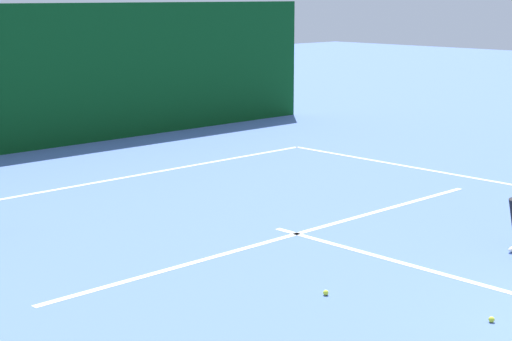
% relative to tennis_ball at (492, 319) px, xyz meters
% --- Properties ---
extents(court_line_baseline_far, '(10.48, 0.10, 0.01)m').
position_rel_tennis_ball_xyz_m(court_line_baseline_far, '(0.97, 8.75, -0.03)').
color(court_line_baseline_far, white).
rests_on(court_line_baseline_far, ground_plane).
extents(court_line_service, '(8.54, 0.10, 0.01)m').
position_rel_tennis_ball_xyz_m(court_line_service, '(0.97, 3.79, -0.03)').
color(court_line_service, white).
rests_on(court_line_service, ground_plane).
extents(court_line_centre, '(0.10, 6.40, 0.01)m').
position_rel_tennis_ball_xyz_m(court_line_centre, '(0.97, 0.98, -0.03)').
color(court_line_centre, white).
rests_on(court_line_centre, ground_plane).
extents(tennis_ball, '(0.07, 0.07, 0.07)m').
position_rel_tennis_ball_xyz_m(tennis_ball, '(0.00, 0.00, 0.00)').
color(tennis_ball, '#D1E033').
rests_on(tennis_ball, ground_plane).
extents(tennis_ball_extra, '(0.07, 0.07, 0.07)m').
position_rel_tennis_ball_xyz_m(tennis_ball_extra, '(-0.65, 1.78, 0.00)').
color(tennis_ball_extra, '#D1E033').
rests_on(tennis_ball_extra, ground_plane).
extents(back_fence_windscreen, '(18.17, 0.12, 3.25)m').
position_rel_tennis_ball_xyz_m(back_fence_windscreen, '(0.97, 12.60, 1.59)').
color(back_fence_windscreen, '#0A3E16').
rests_on(back_fence_windscreen, ground_plane).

